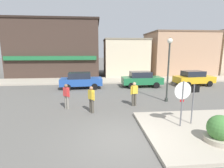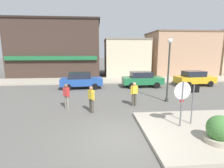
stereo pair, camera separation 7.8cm
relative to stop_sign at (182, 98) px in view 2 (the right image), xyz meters
name	(u,v)px [view 2 (the right image)]	position (x,y,z in m)	size (l,w,h in m)	color
ground_plane	(121,139)	(-2.91, -0.73, -1.52)	(160.00, 160.00, 0.00)	#5B5954
sidewalk_corner	(212,130)	(1.36, -0.40, -1.44)	(6.40, 4.80, 0.15)	#A89E8C
kerb_far	(105,80)	(-2.91, 13.49, -1.44)	(80.00, 4.00, 0.15)	#A89E8C
stop_sign	(182,98)	(0.00, 0.00, 0.00)	(0.82, 0.09, 2.30)	slate
one_way_sign	(193,100)	(0.65, 0.21, -0.19)	(0.60, 0.07, 2.10)	slate
planter	(220,132)	(0.83, -1.54, -0.96)	(1.10, 1.10, 1.23)	#ADA38E
lamp_post	(169,61)	(1.16, 4.44, 1.44)	(0.36, 0.36, 4.54)	#333833
parked_car_nearest	(81,80)	(-5.40, 9.54, -0.71)	(4.09, 2.05, 1.56)	#234C9E
parked_car_second	(142,79)	(0.69, 9.71, -0.71)	(4.01, 1.90, 1.56)	#1E6B3D
parked_car_third	(194,78)	(6.30, 9.79, -0.71)	(4.15, 2.17, 1.56)	gold
pedestrian_crossing_near	(134,93)	(-1.42, 3.67, -0.65)	(0.55, 0.32, 1.61)	#4C473D
pedestrian_crossing_far	(66,96)	(-5.81, 3.46, -0.65)	(0.48, 0.42, 1.61)	gray
pedestrian_kerb_side	(91,99)	(-4.23, 2.61, -0.65)	(0.41, 0.49, 1.61)	#4C473D
building_corner_shop	(58,49)	(-9.48, 19.31, 2.36)	(12.28, 8.12, 7.75)	#3D2D26
building_storefront_left_near	(126,58)	(0.37, 17.97, 1.10)	(6.08, 5.80, 5.22)	beige
building_storefront_left_mid	(179,54)	(8.72, 18.80, 1.64)	(9.15, 7.02, 6.30)	tan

